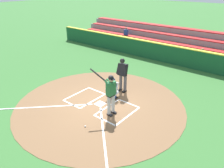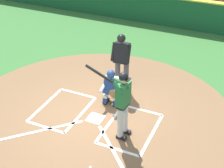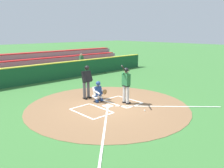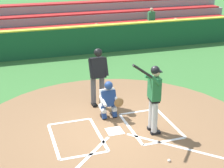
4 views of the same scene
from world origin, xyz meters
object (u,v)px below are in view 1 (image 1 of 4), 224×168
object	(u,v)px
batter	(111,92)
plate_umpire	(123,73)
catcher	(113,88)
baseball	(85,126)

from	to	relation	value
batter	plate_umpire	distance (m)	2.28
catcher	baseball	xyz separation A→B (m)	(-0.64, 2.59, -0.55)
catcher	plate_umpire	distance (m)	1.02
batter	catcher	distance (m)	1.55
catcher	baseball	distance (m)	2.72
baseball	batter	bearing A→B (deg)	-98.07
batter	baseball	distance (m)	1.76
plate_umpire	catcher	bearing A→B (deg)	94.51
batter	plate_umpire	world-z (taller)	batter
batter	catcher	size ratio (longest dim) A/B	1.88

